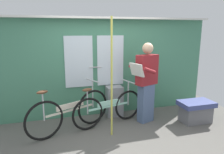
# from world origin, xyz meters

# --- Properties ---
(ground_plane) EXTENTS (5.97, 3.80, 0.04)m
(ground_plane) POSITION_xyz_m (0.00, 0.00, -0.02)
(ground_plane) COLOR #56544F
(train_door_wall) EXTENTS (4.97, 0.28, 2.17)m
(train_door_wall) POSITION_xyz_m (-0.01, 1.09, 1.13)
(train_door_wall) COLOR #427F60
(train_door_wall) RESTS_ON ground_plane
(bicycle_near_door) EXTENTS (1.55, 0.58, 0.86)m
(bicycle_near_door) POSITION_xyz_m (-0.05, 0.47, 0.35)
(bicycle_near_door) COLOR black
(bicycle_near_door) RESTS_ON ground_plane
(bicycle_leaning_behind) EXTENTS (1.62, 0.80, 0.93)m
(bicycle_leaning_behind) POSITION_xyz_m (-0.83, 0.38, 0.38)
(bicycle_leaning_behind) COLOR black
(bicycle_leaning_behind) RESTS_ON ground_plane
(passenger_reading_newspaper) EXTENTS (0.62, 0.56, 1.66)m
(passenger_reading_newspaper) POSITION_xyz_m (0.73, 0.39, 0.87)
(passenger_reading_newspaper) COLOR slate
(passenger_reading_newspaper) RESTS_ON ground_plane
(trash_bin_by_wall) EXTENTS (0.35, 0.28, 0.68)m
(trash_bin_by_wall) POSITION_xyz_m (0.19, 0.88, 0.34)
(trash_bin_by_wall) COLOR gray
(trash_bin_by_wall) RESTS_ON ground_plane
(handrail_pole) EXTENTS (0.04, 0.04, 2.13)m
(handrail_pole) POSITION_xyz_m (-0.12, 0.01, 1.06)
(handrail_pole) COLOR #C6C14C
(handrail_pole) RESTS_ON ground_plane
(bench_seat_corner) EXTENTS (0.70, 0.44, 0.45)m
(bench_seat_corner) POSITION_xyz_m (1.74, 0.08, 0.24)
(bench_seat_corner) COLOR #3D477F
(bench_seat_corner) RESTS_ON ground_plane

